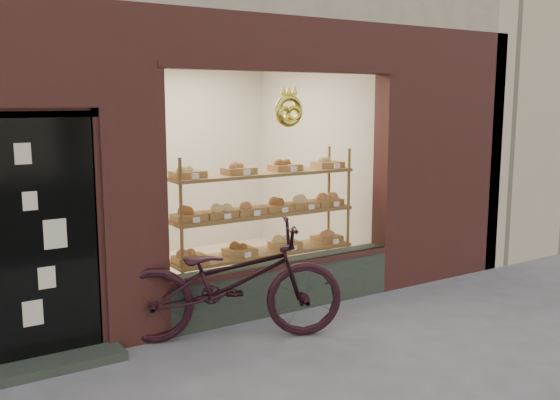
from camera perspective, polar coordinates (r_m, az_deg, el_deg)
ground at (r=5.09m, az=9.43°, el=-17.39°), size 90.00×90.00×0.00m
display_shelf at (r=7.02m, az=-1.58°, el=-2.27°), size 2.20×0.45×1.70m
bicycle at (r=5.96m, az=-4.59°, el=-7.44°), size 2.27×1.56×1.13m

